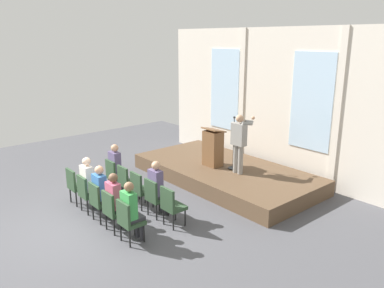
{
  "coord_description": "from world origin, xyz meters",
  "views": [
    {
      "loc": [
        7.53,
        -3.17,
        4.12
      ],
      "look_at": [
        0.19,
        3.07,
        1.43
      ],
      "focal_mm": 35.69,
      "sensor_mm": 36.0,
      "label": 1
    }
  ],
  "objects_px": {
    "audience_r0_c0": "(117,166)",
    "chair_r1_c0": "(76,184)",
    "audience_r1_c2": "(102,190)",
    "audience_r1_c4": "(131,209)",
    "chair_r1_c1": "(87,191)",
    "lectern": "(213,148)",
    "audience_r1_c1": "(89,182)",
    "audience_r0_c3": "(157,186)",
    "chair_r0_c3": "(155,196)",
    "chair_r1_c3": "(113,209)",
    "chair_r0_c4": "(171,204)",
    "audience_r1_c3": "(116,199)",
    "mic_stand": "(233,158)",
    "chair_r1_c2": "(99,200)",
    "speaker": "(239,140)",
    "chair_r1_c4": "(128,219)",
    "chair_r0_c1": "(127,181)",
    "chair_r0_c2": "(140,188)",
    "chair_r0_c0": "(115,174)"
  },
  "relations": [
    {
      "from": "lectern",
      "to": "chair_r0_c4",
      "type": "distance_m",
      "value": 3.19
    },
    {
      "from": "chair_r1_c2",
      "to": "chair_r1_c1",
      "type": "bearing_deg",
      "value": 180.0
    },
    {
      "from": "chair_r0_c1",
      "to": "chair_r0_c4",
      "type": "height_order",
      "value": "same"
    },
    {
      "from": "chair_r0_c4",
      "to": "audience_r1_c3",
      "type": "relative_size",
      "value": 0.7
    },
    {
      "from": "mic_stand",
      "to": "audience_r1_c4",
      "type": "relative_size",
      "value": 1.17
    },
    {
      "from": "audience_r1_c1",
      "to": "audience_r1_c2",
      "type": "bearing_deg",
      "value": 0.18
    },
    {
      "from": "chair_r0_c0",
      "to": "chair_r0_c1",
      "type": "distance_m",
      "value": 0.64
    },
    {
      "from": "audience_r0_c0",
      "to": "audience_r1_c4",
      "type": "bearing_deg",
      "value": -23.5
    },
    {
      "from": "audience_r0_c0",
      "to": "chair_r1_c3",
      "type": "height_order",
      "value": "audience_r0_c0"
    },
    {
      "from": "chair_r1_c1",
      "to": "chair_r1_c0",
      "type": "bearing_deg",
      "value": 180.0
    },
    {
      "from": "chair_r1_c0",
      "to": "audience_r1_c1",
      "type": "xyz_separation_m",
      "value": [
        0.64,
        0.08,
        0.23
      ]
    },
    {
      "from": "mic_stand",
      "to": "audience_r1_c1",
      "type": "height_order",
      "value": "mic_stand"
    },
    {
      "from": "chair_r0_c4",
      "to": "audience_r1_c2",
      "type": "bearing_deg",
      "value": -141.06
    },
    {
      "from": "lectern",
      "to": "chair_r1_c1",
      "type": "height_order",
      "value": "lectern"
    },
    {
      "from": "chair_r1_c0",
      "to": "lectern",
      "type": "bearing_deg",
      "value": 75.71
    },
    {
      "from": "chair_r1_c0",
      "to": "chair_r1_c3",
      "type": "relative_size",
      "value": 1.0
    },
    {
      "from": "chair_r0_c4",
      "to": "audience_r1_c2",
      "type": "xyz_separation_m",
      "value": [
        -1.27,
        -1.03,
        0.21
      ]
    },
    {
      "from": "chair_r0_c4",
      "to": "chair_r1_c0",
      "type": "bearing_deg",
      "value": -156.47
    },
    {
      "from": "speaker",
      "to": "audience_r1_c2",
      "type": "height_order",
      "value": "speaker"
    },
    {
      "from": "chair_r1_c2",
      "to": "chair_r1_c0",
      "type": "bearing_deg",
      "value": 180.0
    },
    {
      "from": "audience_r1_c2",
      "to": "audience_r1_c4",
      "type": "distance_m",
      "value": 1.27
    },
    {
      "from": "mic_stand",
      "to": "chair_r1_c3",
      "type": "relative_size",
      "value": 1.65
    },
    {
      "from": "mic_stand",
      "to": "lectern",
      "type": "xyz_separation_m",
      "value": [
        -0.6,
        -0.25,
        0.22
      ]
    },
    {
      "from": "audience_r0_c0",
      "to": "chair_r1_c0",
      "type": "height_order",
      "value": "audience_r0_c0"
    },
    {
      "from": "chair_r0_c4",
      "to": "chair_r1_c2",
      "type": "bearing_deg",
      "value": -138.94
    },
    {
      "from": "lectern",
      "to": "chair_r0_c2",
      "type": "relative_size",
      "value": 1.23
    },
    {
      "from": "mic_stand",
      "to": "audience_r0_c0",
      "type": "height_order",
      "value": "mic_stand"
    },
    {
      "from": "lectern",
      "to": "chair_r1_c2",
      "type": "xyz_separation_m",
      "value": [
        0.29,
        -3.85,
        -0.46
      ]
    },
    {
      "from": "audience_r1_c2",
      "to": "audience_r1_c3",
      "type": "relative_size",
      "value": 1.0
    },
    {
      "from": "lectern",
      "to": "audience_r1_c1",
      "type": "height_order",
      "value": "lectern"
    },
    {
      "from": "audience_r0_c0",
      "to": "audience_r1_c2",
      "type": "relative_size",
      "value": 1.02
    },
    {
      "from": "chair_r1_c3",
      "to": "audience_r1_c3",
      "type": "relative_size",
      "value": 0.7
    },
    {
      "from": "audience_r0_c0",
      "to": "chair_r0_c1",
      "type": "relative_size",
      "value": 1.46
    },
    {
      "from": "audience_r1_c1",
      "to": "chair_r1_c2",
      "type": "xyz_separation_m",
      "value": [
        0.64,
        -0.08,
        -0.23
      ]
    },
    {
      "from": "audience_r1_c1",
      "to": "lectern",
      "type": "bearing_deg",
      "value": 84.78
    },
    {
      "from": "audience_r1_c1",
      "to": "audience_r1_c3",
      "type": "distance_m",
      "value": 1.27
    },
    {
      "from": "chair_r1_c0",
      "to": "chair_r0_c4",
      "type": "bearing_deg",
      "value": 23.53
    },
    {
      "from": "audience_r1_c2",
      "to": "chair_r0_c3",
      "type": "bearing_deg",
      "value": 58.26
    },
    {
      "from": "mic_stand",
      "to": "chair_r0_c3",
      "type": "xyz_separation_m",
      "value": [
        0.33,
        -2.99,
        -0.24
      ]
    },
    {
      "from": "chair_r1_c3",
      "to": "chair_r1_c4",
      "type": "distance_m",
      "value": 0.64
    },
    {
      "from": "audience_r1_c4",
      "to": "chair_r0_c4",
      "type": "bearing_deg",
      "value": 90.0
    },
    {
      "from": "audience_r1_c2",
      "to": "chair_r1_c3",
      "type": "distance_m",
      "value": 0.68
    },
    {
      "from": "audience_r0_c3",
      "to": "chair_r0_c3",
      "type": "bearing_deg",
      "value": -90.0
    },
    {
      "from": "lectern",
      "to": "audience_r1_c1",
      "type": "bearing_deg",
      "value": -95.22
    },
    {
      "from": "lectern",
      "to": "chair_r0_c3",
      "type": "height_order",
      "value": "lectern"
    },
    {
      "from": "audience_r0_c3",
      "to": "audience_r1_c1",
      "type": "height_order",
      "value": "audience_r1_c1"
    },
    {
      "from": "chair_r1_c3",
      "to": "chair_r0_c3",
      "type": "bearing_deg",
      "value": 90.0
    },
    {
      "from": "audience_r1_c1",
      "to": "chair_r1_c1",
      "type": "bearing_deg",
      "value": -90.0
    },
    {
      "from": "chair_r0_c1",
      "to": "chair_r1_c2",
      "type": "xyz_separation_m",
      "value": [
        0.64,
        -1.11,
        0.0
      ]
    },
    {
      "from": "audience_r1_c1",
      "to": "chair_r1_c4",
      "type": "xyz_separation_m",
      "value": [
        1.91,
        -0.08,
        -0.23
      ]
    }
  ]
}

